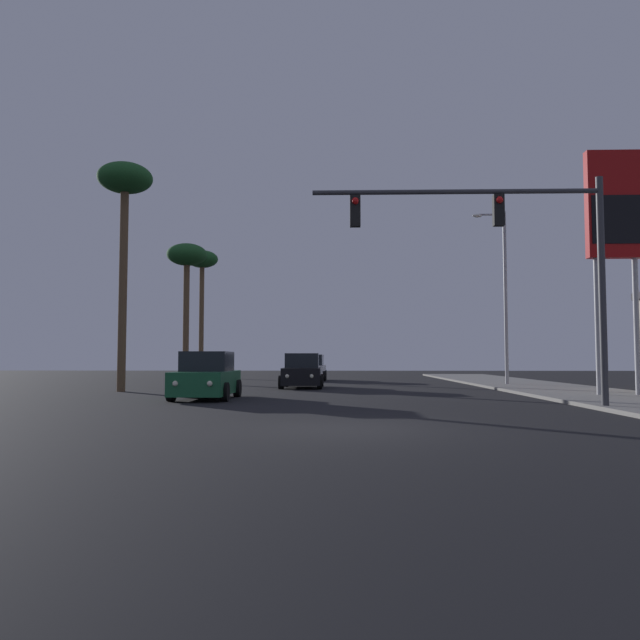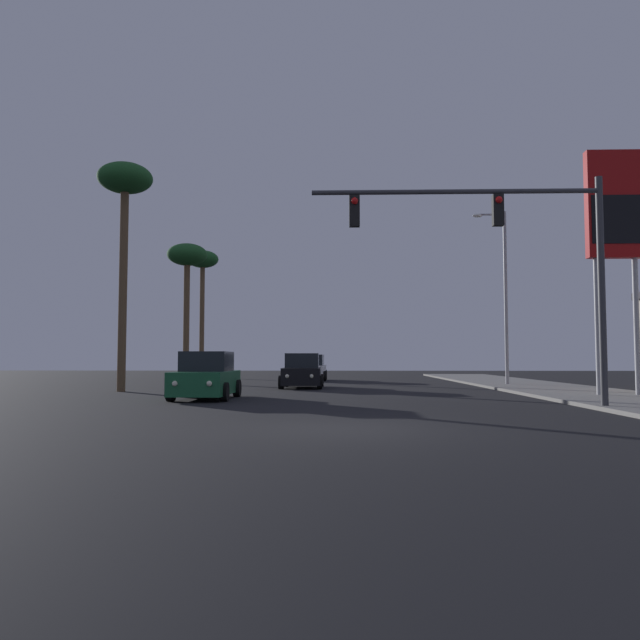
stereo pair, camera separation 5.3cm
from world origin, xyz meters
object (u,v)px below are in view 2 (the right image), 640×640
object	(u,v)px
palm_tree_mid	(187,262)
palm_tree_near	(125,193)
gas_station_sign	(614,218)
street_lamp	(503,288)
car_white	(311,369)
palm_tree_far	(203,267)
traffic_light_mast	(514,241)
car_green	(206,377)
car_black	(302,372)

from	to	relation	value
palm_tree_mid	palm_tree_near	size ratio (longest dim) A/B	0.83
gas_station_sign	palm_tree_near	bearing A→B (deg)	168.84
street_lamp	palm_tree_mid	bearing A→B (deg)	166.11
car_white	street_lamp	distance (m)	13.91
palm_tree_far	palm_tree_mid	bearing A→B (deg)	-82.74
street_lamp	palm_tree_far	size ratio (longest dim) A/B	0.93
traffic_light_mast	street_lamp	bearing A→B (deg)	76.44
street_lamp	palm_tree_near	distance (m)	19.21
car_white	gas_station_sign	size ratio (longest dim) A/B	0.48
car_green	gas_station_sign	bearing A→B (deg)	-176.63
car_green	palm_tree_near	bearing A→B (deg)	-45.27
street_lamp	palm_tree_near	size ratio (longest dim) A/B	0.89
palm_tree_near	car_white	bearing A→B (deg)	61.07
car_black	car_white	world-z (taller)	same
palm_tree_far	palm_tree_near	size ratio (longest dim) A/B	0.96
street_lamp	palm_tree_far	distance (m)	23.99
street_lamp	gas_station_sign	size ratio (longest dim) A/B	1.00
traffic_light_mast	gas_station_sign	world-z (taller)	gas_station_sign
traffic_light_mast	palm_tree_mid	world-z (taller)	palm_tree_mid
car_green	palm_tree_far	distance (m)	26.52
palm_tree_mid	palm_tree_far	size ratio (longest dim) A/B	0.86
palm_tree_far	car_white	bearing A→B (deg)	-35.85
palm_tree_mid	palm_tree_far	xyz separation A→B (m)	(-1.27, 10.00, 1.18)
car_green	street_lamp	xyz separation A→B (m)	(13.28, 10.40, 4.36)
street_lamp	palm_tree_near	bearing A→B (deg)	-162.62
car_white	palm_tree_far	distance (m)	13.03
car_green	car_white	bearing A→B (deg)	-98.96
car_green	car_white	world-z (taller)	same
car_green	gas_station_sign	xyz separation A→B (m)	(14.88, 0.89, 5.86)
car_white	car_green	bearing A→B (deg)	83.05
gas_station_sign	palm_tree_near	xyz separation A→B (m)	(-19.61, 3.87, 2.14)
gas_station_sign	palm_tree_mid	world-z (taller)	gas_station_sign
car_white	palm_tree_mid	size ratio (longest dim) A/B	0.52
car_black	palm_tree_near	xyz separation A→B (m)	(-7.65, -3.65, 7.99)
car_white	palm_tree_near	size ratio (longest dim) A/B	0.43
car_green	palm_tree_mid	size ratio (longest dim) A/B	0.52
car_black	car_white	xyz separation A→B (m)	(-0.02, 10.17, 0.00)
palm_tree_near	traffic_light_mast	bearing A→B (deg)	-32.28
car_green	palm_tree_mid	xyz separation A→B (m)	(-4.38, 14.76, 6.46)
street_lamp	palm_tree_mid	xyz separation A→B (m)	(-17.65, 4.37, 2.10)
street_lamp	car_white	bearing A→B (deg)	141.73
palm_tree_far	palm_tree_near	distance (m)	20.02
car_green	traffic_light_mast	xyz separation A→B (m)	(9.72, -4.36, 4.02)
palm_tree_mid	palm_tree_far	world-z (taller)	palm_tree_far
traffic_light_mast	palm_tree_mid	bearing A→B (deg)	126.39
palm_tree_far	street_lamp	bearing A→B (deg)	-37.20
traffic_light_mast	palm_tree_far	distance (m)	33.13
palm_tree_mid	palm_tree_far	distance (m)	10.15
traffic_light_mast	palm_tree_near	world-z (taller)	palm_tree_near
traffic_light_mast	palm_tree_far	world-z (taller)	palm_tree_far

